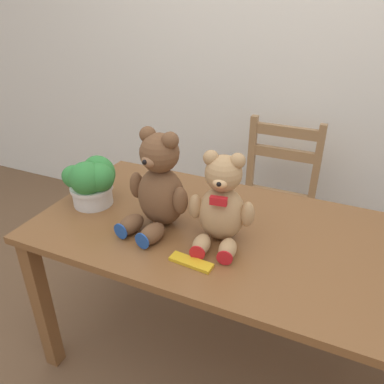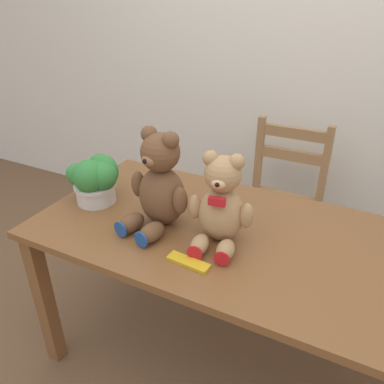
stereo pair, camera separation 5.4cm
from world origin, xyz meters
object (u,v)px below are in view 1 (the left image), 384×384
object	(u,v)px
potted_plant	(92,181)
chocolate_bar	(191,262)
teddy_bear_right	(222,204)
teddy_bear_left	(159,186)
wooden_chair_behind	(274,202)

from	to	relation	value
potted_plant	chocolate_bar	distance (m)	0.59
teddy_bear_right	chocolate_bar	xyz separation A→B (m)	(-0.04, -0.17, -0.14)
potted_plant	chocolate_bar	xyz separation A→B (m)	(0.54, -0.20, -0.10)
teddy_bear_left	teddy_bear_right	bearing A→B (deg)	-169.06
teddy_bear_left	teddy_bear_right	world-z (taller)	teddy_bear_left
chocolate_bar	wooden_chair_behind	bearing A→B (deg)	86.12
potted_plant	chocolate_bar	world-z (taller)	potted_plant
teddy_bear_left	potted_plant	distance (m)	0.34
teddy_bear_right	wooden_chair_behind	bearing A→B (deg)	-100.10
wooden_chair_behind	chocolate_bar	bearing A→B (deg)	86.12
chocolate_bar	potted_plant	bearing A→B (deg)	160.00
teddy_bear_left	potted_plant	world-z (taller)	teddy_bear_left
potted_plant	chocolate_bar	size ratio (longest dim) A/B	1.64
teddy_bear_right	teddy_bear_left	bearing A→B (deg)	-7.77
teddy_bear_right	potted_plant	world-z (taller)	teddy_bear_right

